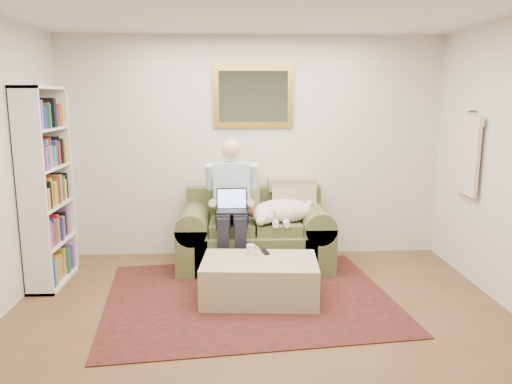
{
  "coord_description": "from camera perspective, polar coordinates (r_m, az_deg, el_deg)",
  "views": [
    {
      "loc": [
        -0.2,
        -3.42,
        1.9
      ],
      "look_at": [
        0.01,
        1.52,
        0.95
      ],
      "focal_mm": 35.0,
      "sensor_mm": 36.0,
      "label": 1
    }
  ],
  "objects": [
    {
      "name": "room_shell",
      "position": [
        3.82,
        0.62,
        1.85
      ],
      "size": [
        4.51,
        5.0,
        2.61
      ],
      "color": "brown",
      "rests_on": "ground"
    },
    {
      "name": "rug",
      "position": [
        4.89,
        -0.83,
        -11.9
      ],
      "size": [
        2.91,
        2.44,
        0.01
      ],
      "primitive_type": "cube",
      "rotation": [
        0.0,
        0.0,
        0.12
      ],
      "color": "black",
      "rests_on": "room_shell"
    },
    {
      "name": "sofa",
      "position": [
        5.68,
        -0.13,
        -5.53
      ],
      "size": [
        1.71,
        0.87,
        1.02
      ],
      "color": "brown",
      "rests_on": "room_shell"
    },
    {
      "name": "seated_man",
      "position": [
        5.42,
        -2.78,
        -1.72
      ],
      "size": [
        0.56,
        0.8,
        1.44
      ],
      "primitive_type": null,
      "color": "#8CBBD8",
      "rests_on": "sofa"
    },
    {
      "name": "laptop",
      "position": [
        5.35,
        -2.78,
        -1.51
      ],
      "size": [
        0.33,
        0.26,
        0.24
      ],
      "color": "black",
      "rests_on": "seated_man"
    },
    {
      "name": "sleeping_dog",
      "position": [
        5.53,
        3.08,
        -2.17
      ],
      "size": [
        0.7,
        0.44,
        0.26
      ],
      "primitive_type": null,
      "color": "white",
      "rests_on": "sofa"
    },
    {
      "name": "ottoman",
      "position": [
        4.78,
        0.41,
        -9.99
      ],
      "size": [
        1.12,
        0.76,
        0.39
      ],
      "primitive_type": "cube",
      "rotation": [
        0.0,
        0.0,
        -0.07
      ],
      "color": "tan",
      "rests_on": "room_shell"
    },
    {
      "name": "coffee_mug",
      "position": [
        4.85,
        -0.6,
        -6.61
      ],
      "size": [
        0.08,
        0.08,
        0.1
      ],
      "primitive_type": "cylinder",
      "color": "white",
      "rests_on": "ottoman"
    },
    {
      "name": "tv_remote",
      "position": [
        4.92,
        1.03,
        -6.86
      ],
      "size": [
        0.09,
        0.16,
        0.02
      ],
      "primitive_type": "cube",
      "rotation": [
        0.0,
        0.0,
        0.25
      ],
      "color": "black",
      "rests_on": "ottoman"
    },
    {
      "name": "bookshelf",
      "position": [
        5.44,
        -22.83,
        0.49
      ],
      "size": [
        0.28,
        0.8,
        2.0
      ],
      "primitive_type": null,
      "color": "white",
      "rests_on": "room_shell"
    },
    {
      "name": "wall_mirror",
      "position": [
        5.89,
        -0.32,
        10.87
      ],
      "size": [
        0.94,
        0.04,
        0.72
      ],
      "color": "gold",
      "rests_on": "room_shell"
    },
    {
      "name": "hanging_shirt",
      "position": [
        5.58,
        23.01,
        4.36
      ],
      "size": [
        0.06,
        0.52,
        0.9
      ],
      "primitive_type": null,
      "color": "beige",
      "rests_on": "room_shell"
    }
  ]
}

